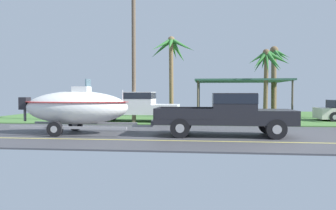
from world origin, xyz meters
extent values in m
cube|color=#424247|center=(0.00, 0.00, -0.03)|extent=(36.00, 8.00, 0.06)
cube|color=#477538|center=(0.00, 11.00, 0.00)|extent=(36.00, 14.00, 0.11)
cube|color=#DBCC4C|center=(0.00, -1.80, 0.00)|extent=(34.20, 0.12, 0.01)
cube|color=black|center=(-1.78, -0.15, 0.63)|extent=(5.77, 1.95, 0.22)
cube|color=black|center=(0.30, -0.15, 0.93)|extent=(1.62, 1.95, 0.38)
cube|color=black|center=(-1.37, -0.15, 1.28)|extent=(1.73, 1.95, 1.08)
cube|color=black|center=(-1.37, -0.15, 1.59)|extent=(1.75, 1.97, 0.38)
cube|color=black|center=(-3.45, -0.15, 0.76)|extent=(2.42, 1.95, 0.04)
cube|color=black|center=(-3.45, 0.78, 0.96)|extent=(2.42, 0.08, 0.45)
cube|color=black|center=(-3.45, -1.08, 0.96)|extent=(2.42, 0.08, 0.45)
cube|color=black|center=(-4.62, -0.15, 0.96)|extent=(0.08, 1.95, 0.45)
cube|color=#333338|center=(-4.72, -0.15, 0.57)|extent=(0.12, 1.75, 0.16)
sphere|color=#B2B2B7|center=(-4.84, -0.15, 0.62)|extent=(0.10, 0.10, 0.10)
cylinder|color=black|center=(0.22, 0.71, 0.40)|extent=(0.80, 0.28, 0.80)
cylinder|color=#9E9EA3|center=(0.22, 0.71, 0.40)|extent=(0.36, 0.29, 0.36)
cylinder|color=black|center=(0.22, -1.01, 0.40)|extent=(0.80, 0.28, 0.80)
cylinder|color=#9E9EA3|center=(0.22, -1.01, 0.40)|extent=(0.36, 0.29, 0.36)
cylinder|color=black|center=(-3.57, 0.71, 0.40)|extent=(0.80, 0.28, 0.80)
cylinder|color=#9E9EA3|center=(-3.57, 0.71, 0.40)|extent=(0.36, 0.29, 0.36)
cylinder|color=black|center=(-3.57, -1.01, 0.40)|extent=(0.80, 0.28, 0.80)
cylinder|color=#9E9EA3|center=(-3.57, -1.01, 0.40)|extent=(0.36, 0.29, 0.36)
cube|color=gray|center=(-5.29, -0.15, 0.38)|extent=(0.90, 0.10, 0.08)
cube|color=gray|center=(-8.28, 0.88, 0.38)|extent=(5.07, 0.12, 0.10)
cube|color=gray|center=(-8.28, -1.18, 0.38)|extent=(5.07, 0.12, 0.10)
cylinder|color=black|center=(-8.78, 0.94, 0.32)|extent=(0.64, 0.22, 0.64)
cylinder|color=#9E9EA3|center=(-8.78, 0.94, 0.32)|extent=(0.29, 0.23, 0.29)
cylinder|color=black|center=(-8.78, -1.24, 0.32)|extent=(0.64, 0.22, 0.64)
cylinder|color=#9E9EA3|center=(-8.78, -1.24, 0.32)|extent=(0.29, 0.23, 0.29)
ellipsoid|color=white|center=(-8.28, -0.15, 1.17)|extent=(4.67, 2.04, 1.48)
ellipsoid|color=#B22626|center=(-8.28, -0.15, 1.43)|extent=(4.77, 2.09, 0.12)
cube|color=silver|center=(-8.04, -0.15, 1.79)|extent=(0.70, 0.60, 0.65)
cube|color=slate|center=(-7.74, -0.15, 2.26)|extent=(0.06, 0.56, 0.36)
cube|color=black|center=(-10.73, -0.15, 1.35)|extent=(0.36, 0.44, 0.56)
cylinder|color=#4C4C51|center=(-10.73, -0.15, 0.95)|extent=(0.12, 0.12, 0.81)
cylinder|color=silver|center=(-6.17, -0.15, 1.71)|extent=(0.04, 0.04, 0.50)
cube|color=silver|center=(-6.93, 5.73, 0.63)|extent=(5.55, 2.02, 0.22)
cube|color=silver|center=(-4.93, 5.73, 0.93)|extent=(1.56, 2.02, 0.38)
cube|color=silver|center=(-6.54, 5.73, 1.32)|extent=(1.67, 2.02, 1.15)
cube|color=black|center=(-6.54, 5.73, 1.66)|extent=(1.69, 2.04, 0.38)
cube|color=#9D9D9D|center=(-8.54, 5.73, 0.76)|extent=(2.33, 2.02, 0.04)
cube|color=silver|center=(-8.54, 6.70, 0.96)|extent=(2.33, 0.08, 0.45)
cube|color=silver|center=(-8.54, 4.76, 0.96)|extent=(2.33, 0.08, 0.45)
cube|color=silver|center=(-9.67, 5.73, 0.96)|extent=(0.08, 2.02, 0.45)
cube|color=#333338|center=(-9.77, 5.73, 0.57)|extent=(0.12, 1.82, 0.16)
sphere|color=#B2B2B7|center=(-9.89, 5.73, 0.62)|extent=(0.10, 0.10, 0.10)
cylinder|color=black|center=(-5.01, 6.63, 0.40)|extent=(0.80, 0.28, 0.80)
cylinder|color=#9E9EA3|center=(-5.01, 6.63, 0.40)|extent=(0.36, 0.29, 0.36)
cylinder|color=black|center=(-5.01, 4.83, 0.40)|extent=(0.80, 0.28, 0.80)
cylinder|color=#9E9EA3|center=(-5.01, 4.83, 0.40)|extent=(0.36, 0.29, 0.36)
cylinder|color=black|center=(-8.66, 6.63, 0.40)|extent=(0.80, 0.28, 0.80)
cylinder|color=#9E9EA3|center=(-8.66, 6.63, 0.40)|extent=(0.36, 0.29, 0.36)
cylinder|color=black|center=(-8.66, 4.83, 0.40)|extent=(0.80, 0.28, 0.80)
cylinder|color=#9E9EA3|center=(-8.66, 4.83, 0.40)|extent=(0.36, 0.29, 0.36)
cylinder|color=black|center=(5.42, 8.51, 0.33)|extent=(0.66, 0.22, 0.66)
cylinder|color=#9E9EA3|center=(5.42, 8.51, 0.33)|extent=(0.30, 0.23, 0.30)
cylinder|color=black|center=(5.42, 6.89, 0.33)|extent=(0.66, 0.22, 0.66)
cylinder|color=#9E9EA3|center=(5.42, 6.89, 0.33)|extent=(0.30, 0.23, 0.30)
cylinder|color=#4C4238|center=(3.86, 16.03, 1.38)|extent=(0.14, 0.14, 2.77)
cylinder|color=#4C4238|center=(3.86, 10.55, 1.38)|extent=(0.14, 0.14, 2.77)
cylinder|color=#4C4238|center=(-3.06, 16.03, 1.38)|extent=(0.14, 0.14, 2.77)
cylinder|color=#4C4238|center=(-3.06, 10.55, 1.38)|extent=(0.14, 0.14, 2.77)
cube|color=#2D5647|center=(0.40, 13.29, 2.84)|extent=(7.42, 5.98, 0.14)
cylinder|color=brown|center=(3.42, 14.87, 2.77)|extent=(0.44, 0.65, 5.54)
cone|color=#387A38|center=(4.01, 14.80, 5.08)|extent=(1.44, 0.51, 1.17)
cone|color=#387A38|center=(3.99, 15.42, 5.13)|extent=(1.44, 1.41, 1.05)
cone|color=#387A38|center=(3.55, 15.53, 5.05)|extent=(0.63, 1.58, 1.23)
cone|color=#387A38|center=(3.12, 15.58, 4.98)|extent=(0.92, 1.68, 1.32)
cone|color=#387A38|center=(2.87, 15.16, 5.15)|extent=(1.49, 1.07, 1.12)
cone|color=#387A38|center=(2.86, 14.61, 5.17)|extent=(1.38, 0.85, 0.98)
cone|color=#387A38|center=(3.26, 14.40, 4.95)|extent=(0.67, 1.24, 1.35)
cone|color=#387A38|center=(3.60, 14.00, 5.01)|extent=(0.71, 1.97, 1.33)
cone|color=#387A38|center=(3.97, 14.51, 5.17)|extent=(1.40, 1.05, 0.99)
sphere|color=brown|center=(3.42, 14.87, 5.53)|extent=(0.70, 0.70, 0.70)
cylinder|color=brown|center=(-5.02, 9.77, 2.88)|extent=(0.31, 0.69, 5.76)
cone|color=#2D6B2D|center=(-4.19, 9.83, 5.35)|extent=(1.83, 0.48, 1.11)
cone|color=#2D6B2D|center=(-4.56, 10.12, 4.98)|extent=(1.45, 1.26, 1.81)
cone|color=#2D6B2D|center=(-4.91, 10.64, 5.14)|extent=(0.59, 1.98, 1.51)
cone|color=#2D6B2D|center=(-5.56, 10.29, 5.38)|extent=(1.45, 1.42, 1.08)
cone|color=#2D6B2D|center=(-5.77, 9.89, 5.12)|extent=(1.77, 0.62, 1.52)
cone|color=#2D6B2D|center=(-5.62, 9.00, 5.28)|extent=(1.51, 1.80, 1.20)
cone|color=#2D6B2D|center=(-5.03, 9.17, 5.34)|extent=(0.43, 1.43, 1.15)
cone|color=#2D6B2D|center=(-4.35, 9.27, 5.33)|extent=(1.63, 1.32, 1.11)
sphere|color=brown|center=(-5.02, 9.77, 5.75)|extent=(0.50, 0.50, 0.50)
cylinder|color=brown|center=(1.95, 10.54, 2.41)|extent=(0.32, 0.65, 4.83)
cone|color=#2D6B2D|center=(2.75, 10.39, 4.38)|extent=(1.88, 0.75, 1.27)
cone|color=#2D6B2D|center=(2.57, 11.10, 4.14)|extent=(1.66, 1.56, 1.64)
cone|color=#2D6B2D|center=(1.95, 11.41, 4.26)|extent=(0.32, 1.92, 1.38)
cone|color=#2D6B2D|center=(1.59, 11.01, 4.13)|extent=(1.09, 1.30, 1.58)
cone|color=#2D6B2D|center=(1.30, 10.43, 4.40)|extent=(1.50, 0.55, 1.09)
cone|color=#2D6B2D|center=(1.44, 10.06, 4.20)|extent=(1.43, 1.35, 1.49)
cone|color=#2D6B2D|center=(1.91, 9.90, 4.00)|extent=(0.37, 1.52, 1.82)
cone|color=#2D6B2D|center=(2.35, 9.94, 4.16)|extent=(1.30, 1.66, 1.63)
sphere|color=brown|center=(1.95, 10.54, 4.82)|extent=(0.51, 0.51, 0.51)
cylinder|color=brown|center=(-6.78, 4.95, 4.23)|extent=(0.24, 0.24, 8.47)
camera|label=1|loc=(-2.62, -14.04, 1.82)|focal=34.56mm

